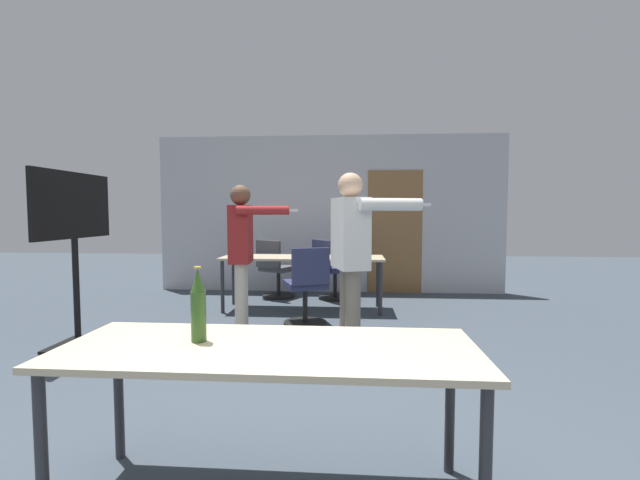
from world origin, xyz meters
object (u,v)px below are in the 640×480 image
object	(u,v)px
person_center_tall	(242,244)
office_chair_far_left	(307,289)
tv_screen	(74,236)
office_chair_near_pushed	(276,271)
office_chair_side_rolled	(331,271)
beer_bottle	(198,306)
person_far_watching	(352,247)

from	to	relation	value
person_center_tall	office_chair_far_left	size ratio (longest dim) A/B	1.74
tv_screen	office_chair_near_pushed	size ratio (longest dim) A/B	1.90
office_chair_side_rolled	beer_bottle	xyz separation A→B (m)	(-0.41, -4.66, 0.47)
office_chair_near_pushed	person_center_tall	bearing A→B (deg)	-63.04
person_far_watching	office_chair_far_left	distance (m)	1.30
tv_screen	beer_bottle	bearing A→B (deg)	-136.05
office_chair_side_rolled	office_chair_near_pushed	distance (m)	0.88
person_far_watching	office_chair_side_rolled	xyz separation A→B (m)	(-0.31, 2.63, -0.59)
office_chair_side_rolled	beer_bottle	distance (m)	4.70
person_far_watching	beer_bottle	distance (m)	2.16
office_chair_far_left	person_far_watching	bearing A→B (deg)	-83.52
person_far_watching	office_chair_far_left	bearing A→B (deg)	-169.49
person_center_tall	beer_bottle	bearing A→B (deg)	5.12
person_center_tall	office_chair_near_pushed	xyz separation A→B (m)	(0.00, 2.05, -0.58)
beer_bottle	person_far_watching	bearing A→B (deg)	70.42
office_chair_far_left	office_chair_near_pushed	bearing A→B (deg)	91.41
tv_screen	person_center_tall	xyz separation A→B (m)	(1.56, 0.54, -0.11)
office_chair_near_pushed	person_far_watching	bearing A→B (deg)	-38.86
beer_bottle	office_chair_side_rolled	bearing A→B (deg)	84.99
office_chair_near_pushed	beer_bottle	world-z (taller)	beer_bottle
person_far_watching	office_chair_far_left	size ratio (longest dim) A/B	1.81
office_chair_near_pushed	office_chair_far_left	size ratio (longest dim) A/B	0.97
office_chair_side_rolled	beer_bottle	bearing A→B (deg)	-44.06
tv_screen	person_center_tall	distance (m)	1.65
tv_screen	beer_bottle	xyz separation A→B (m)	(2.03, -2.11, -0.21)
tv_screen	person_center_tall	world-z (taller)	tv_screen
office_chair_side_rolled	office_chair_far_left	xyz separation A→B (m)	(-0.22, -1.60, 0.01)
office_chair_far_left	beer_bottle	bearing A→B (deg)	-114.34
person_center_tall	office_chair_side_rolled	size ratio (longest dim) A/B	1.77
office_chair_side_rolled	office_chair_near_pushed	world-z (taller)	office_chair_side_rolled
person_far_watching	beer_bottle	xyz separation A→B (m)	(-0.72, -2.03, -0.12)
person_far_watching	office_chair_far_left	world-z (taller)	person_far_watching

